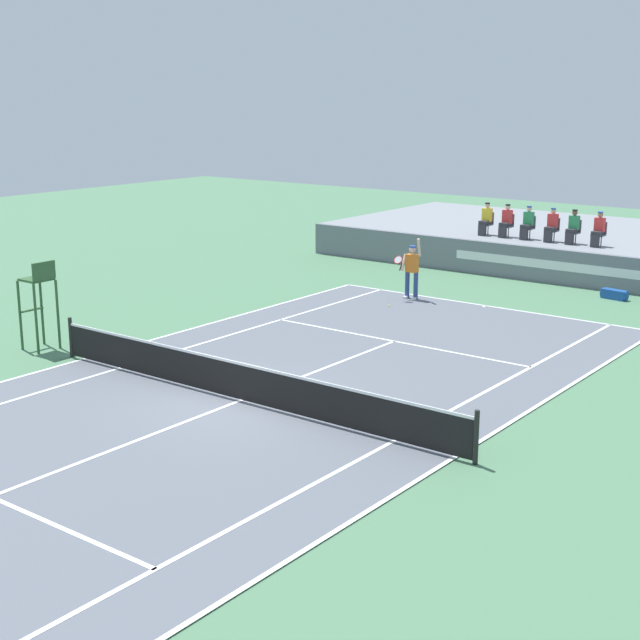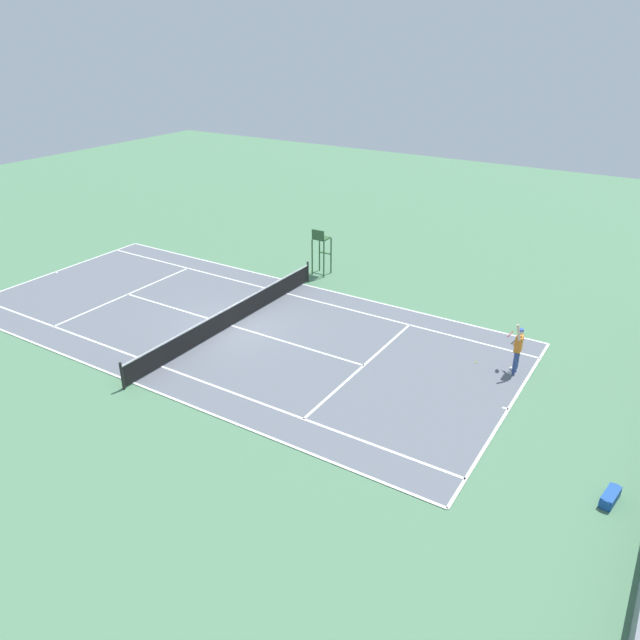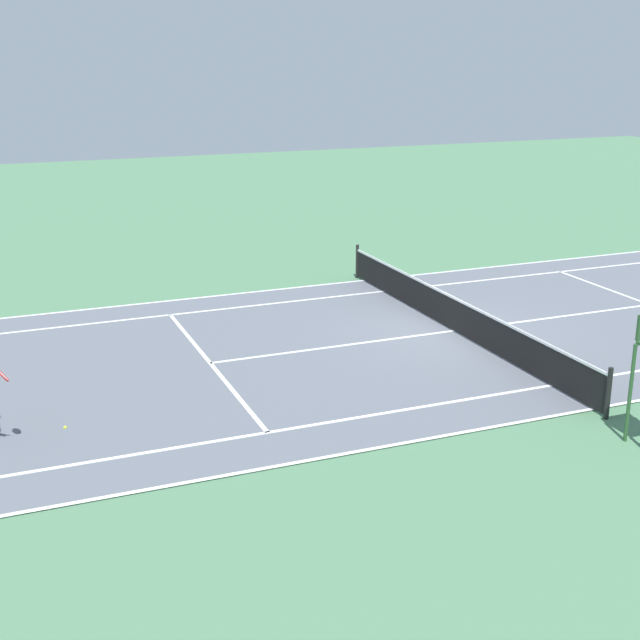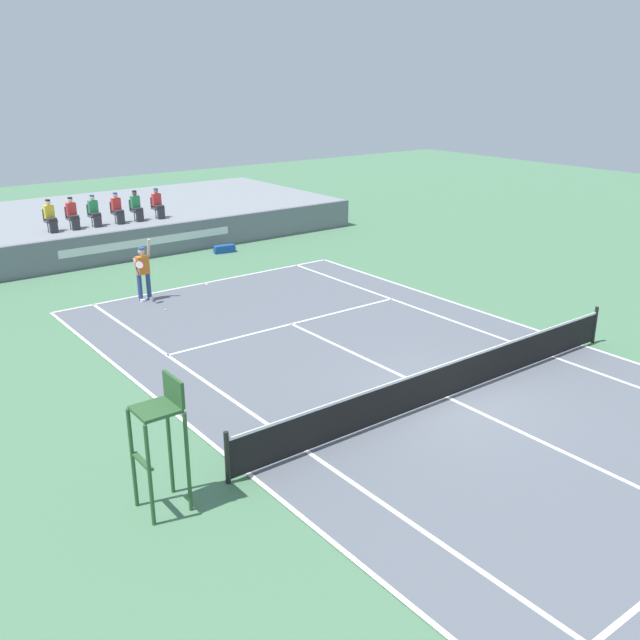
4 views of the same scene
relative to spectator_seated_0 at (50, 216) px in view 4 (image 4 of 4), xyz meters
name	(u,v)px [view 4 (image 4 of 4)]	position (x,y,z in m)	size (l,w,h in m)	color
ground_plane	(448,398)	(3.33, -18.11, -1.88)	(80.00, 80.00, 0.00)	#4C7A56
court	(448,398)	(3.33, -18.11, -1.87)	(11.08, 23.88, 0.03)	slate
net	(449,378)	(3.33, -18.11, -1.36)	(11.98, 0.10, 1.07)	black
barrier_wall	(148,242)	(3.33, -1.48, -1.25)	(21.11, 0.25, 1.27)	slate
bleacher_platform	(103,223)	(3.33, 3.51, -1.25)	(21.11, 9.74, 1.27)	gray
spectator_seated_0	(50,216)	(0.00, 0.00, 0.00)	(0.44, 0.60, 1.26)	#474C56
spectator_seated_1	(72,214)	(0.87, 0.00, 0.00)	(0.44, 0.60, 1.26)	#474C56
spectator_seated_2	(94,211)	(1.76, 0.00, 0.00)	(0.44, 0.60, 1.26)	#474C56
spectator_seated_3	(117,209)	(2.74, 0.00, 0.00)	(0.44, 0.60, 1.26)	#474C56
spectator_seated_4	(136,206)	(3.58, 0.00, 0.00)	(0.44, 0.60, 1.26)	#474C56
spectator_seated_5	(158,204)	(4.55, 0.00, 0.00)	(0.44, 0.60, 1.26)	#474C56
tennis_player	(143,272)	(0.80, -6.78, -0.89)	(0.76, 0.66, 2.08)	navy
tennis_ball	(166,310)	(0.86, -8.19, -1.85)	(0.07, 0.07, 0.07)	#D1E533
umpire_chair	(161,428)	(-3.84, -18.11, -0.33)	(0.77, 0.77, 2.44)	#2D562D
equipment_bag	(224,249)	(6.24, -2.63, -1.72)	(0.94, 0.46, 0.32)	#194799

